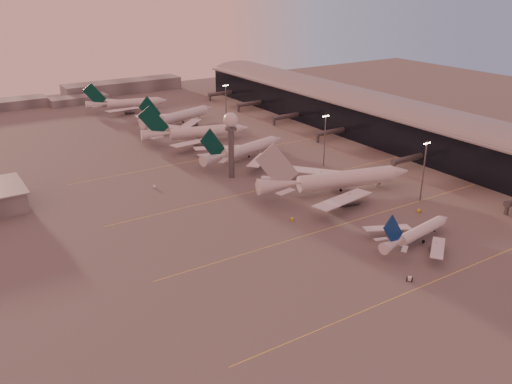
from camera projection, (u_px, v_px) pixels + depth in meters
ground at (437, 308)px, 147.77m from camera, size 700.00×700.00×0.00m
taxiway_markings at (373, 214)px, 206.55m from camera, size 180.00×185.25×0.02m
terminal at (410, 127)px, 283.91m from camera, size 57.00×362.00×23.04m
radar_tower at (231, 132)px, 236.24m from camera, size 6.40×6.40×31.10m
mast_b at (424, 169)px, 213.18m from camera, size 3.60×0.56×25.00m
mast_c at (325, 138)px, 253.65m from camera, size 3.60×0.56×25.00m
mast_d at (226, 103)px, 322.97m from camera, size 3.60×0.56×25.00m
distant_horizon at (90, 92)px, 401.69m from camera, size 165.00×37.50×9.00m
narrowbody_mid at (417, 235)px, 182.73m from camera, size 38.71×30.68×15.19m
widebody_white at (336, 184)px, 224.59m from camera, size 68.02×53.85×24.40m
greentail_a at (245, 152)px, 266.39m from camera, size 54.52×43.51×20.16m
greentail_b at (197, 135)px, 294.79m from camera, size 58.83×46.92×21.80m
greentail_c at (179, 118)px, 328.62m from camera, size 56.44×44.87×21.22m
greentail_d at (128, 105)px, 363.50m from camera, size 53.90×43.08×19.84m
gsv_tug_mid at (410, 279)px, 161.07m from camera, size 4.28×4.54×1.12m
gsv_truck_b at (419, 209)px, 207.66m from camera, size 6.15×4.32×2.35m
gsv_truck_c at (292, 217)px, 200.75m from camera, size 4.64×5.33×2.12m
gsv_catering_b at (377, 181)px, 233.44m from camera, size 5.59×2.92×4.45m
gsv_tug_far at (257, 180)px, 238.25m from camera, size 4.43×4.61×1.15m
gsv_truck_d at (154, 185)px, 231.34m from camera, size 3.76×5.67×2.16m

